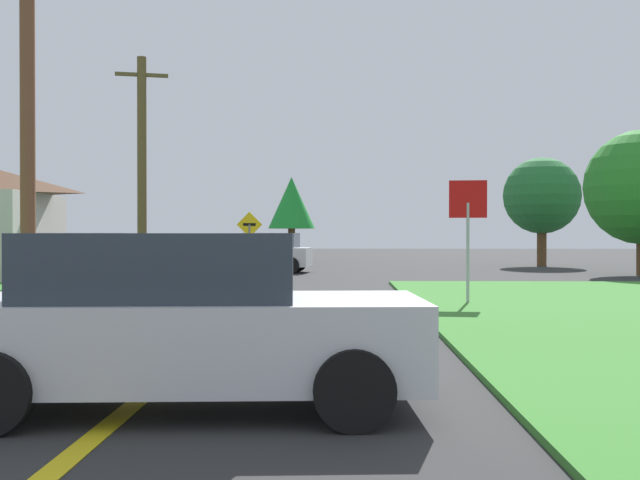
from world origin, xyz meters
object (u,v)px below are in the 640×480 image
oak_tree_left (292,203)px  stop_sign (468,216)px  parked_car_near_building (94,261)px  car_behind_on_main_road (182,322)px  direction_sign (249,237)px  car_approaching_junction (265,253)px  utility_pole_near (28,121)px  utility_pole_mid (142,165)px  pine_tree_center (542,196)px

oak_tree_left → stop_sign: bearing=-76.7°
parked_car_near_building → car_behind_on_main_road: bearing=-73.9°
stop_sign → direction_sign: bearing=-51.8°
direction_sign → car_approaching_junction: bearing=88.5°
car_approaching_junction → direction_sign: 4.45m
utility_pole_near → oak_tree_left: (3.68, 24.84, -0.69)m
stop_sign → utility_pole_mid: bearing=-37.3°
car_behind_on_main_road → utility_pole_near: (-4.83, 8.18, 3.06)m
oak_tree_left → pine_tree_center: bearing=-10.9°
stop_sign → utility_pole_mid: 13.63m
oak_tree_left → pine_tree_center: size_ratio=0.86×
stop_sign → utility_pole_near: size_ratio=0.37×
parked_car_near_building → pine_tree_center: bearing=38.3°
stop_sign → utility_pole_near: bearing=17.9°
utility_pole_near → oak_tree_left: 25.12m
car_approaching_junction → oak_tree_left: size_ratio=0.88×
direction_sign → oak_tree_left: size_ratio=0.52×
car_behind_on_main_road → pine_tree_center: bearing=66.3°
car_approaching_junction → oak_tree_left: oak_tree_left is taller
stop_sign → car_behind_on_main_road: stop_sign is taller
stop_sign → pine_tree_center: 21.81m
stop_sign → car_approaching_junction: (-5.92, 14.17, -1.19)m
utility_pole_near → utility_pole_mid: utility_pole_mid is taller
parked_car_near_building → pine_tree_center: size_ratio=0.76×
direction_sign → pine_tree_center: size_ratio=0.45×
utility_pole_mid → car_approaching_junction: bearing=51.8°
car_approaching_junction → direction_sign: direction_sign is taller
car_approaching_junction → pine_tree_center: pine_tree_center is taller
car_approaching_junction → pine_tree_center: 14.67m
car_approaching_junction → pine_tree_center: (12.91, 6.44, 2.63)m
stop_sign → utility_pole_mid: (-9.73, 9.33, 1.98)m
utility_pole_mid → direction_sign: size_ratio=3.26×
car_behind_on_main_road → utility_pole_mid: size_ratio=0.57×
utility_pole_near → pine_tree_center: utility_pole_near is taller
direction_sign → pine_tree_center: (13.03, 10.84, 1.96)m
oak_tree_left → pine_tree_center: 12.64m
utility_pole_mid → pine_tree_center: bearing=34.0°
pine_tree_center → utility_pole_mid: bearing=-146.0°
car_approaching_junction → utility_pole_near: utility_pole_near is taller
stop_sign → oak_tree_left: 23.66m
stop_sign → oak_tree_left: size_ratio=0.61×
car_approaching_junction → utility_pole_near: size_ratio=0.54×
utility_pole_mid → direction_sign: utility_pole_mid is taller
utility_pole_mid → direction_sign: 4.48m
utility_pole_near → parked_car_near_building: bearing=97.2°
car_behind_on_main_road → utility_pole_mid: bearing=102.2°
car_approaching_junction → utility_pole_mid: bearing=57.7°
parked_car_near_building → car_behind_on_main_road: 15.83m
direction_sign → oak_tree_left: 13.35m
utility_pole_mid → car_behind_on_main_road: bearing=-74.2°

